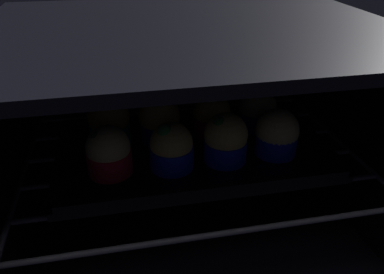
# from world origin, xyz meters

# --- Properties ---
(oven_cavity) EXTENTS (0.59, 0.47, 0.37)m
(oven_cavity) POSITION_xyz_m (0.00, 0.26, 0.17)
(oven_cavity) COLOR black
(oven_cavity) RESTS_ON ground
(oven_rack) EXTENTS (0.55, 0.42, 0.01)m
(oven_rack) POSITION_xyz_m (0.00, 0.22, 0.14)
(oven_rack) COLOR #42424C
(oven_rack) RESTS_ON oven_cavity
(baking_tray) EXTENTS (0.43, 0.26, 0.02)m
(baking_tray) POSITION_xyz_m (0.00, 0.22, 0.15)
(baking_tray) COLOR black
(baking_tray) RESTS_ON oven_rack
(muffin_row0_col0) EXTENTS (0.07, 0.07, 0.07)m
(muffin_row0_col0) POSITION_xyz_m (-0.13, 0.18, 0.19)
(muffin_row0_col0) COLOR red
(muffin_row0_col0) RESTS_ON baking_tray
(muffin_row0_col1) EXTENTS (0.07, 0.07, 0.08)m
(muffin_row0_col1) POSITION_xyz_m (-0.04, 0.17, 0.19)
(muffin_row0_col1) COLOR #1928B7
(muffin_row0_col1) RESTS_ON baking_tray
(muffin_row0_col2) EXTENTS (0.07, 0.07, 0.08)m
(muffin_row0_col2) POSITION_xyz_m (0.04, 0.17, 0.19)
(muffin_row0_col2) COLOR #1928B7
(muffin_row0_col2) RESTS_ON baking_tray
(muffin_row0_col3) EXTENTS (0.07, 0.07, 0.08)m
(muffin_row0_col3) POSITION_xyz_m (0.13, 0.18, 0.19)
(muffin_row0_col3) COLOR #1928B7
(muffin_row0_col3) RESTS_ON baking_tray
(muffin_row1_col0) EXTENTS (0.07, 0.07, 0.08)m
(muffin_row1_col0) POSITION_xyz_m (-0.13, 0.27, 0.19)
(muffin_row1_col0) COLOR #0C8C84
(muffin_row1_col0) RESTS_ON baking_tray
(muffin_row1_col1) EXTENTS (0.07, 0.07, 0.08)m
(muffin_row1_col1) POSITION_xyz_m (-0.05, 0.26, 0.19)
(muffin_row1_col1) COLOR #1928B7
(muffin_row1_col1) RESTS_ON baking_tray
(muffin_row1_col2) EXTENTS (0.07, 0.07, 0.07)m
(muffin_row1_col2) POSITION_xyz_m (0.04, 0.26, 0.18)
(muffin_row1_col2) COLOR red
(muffin_row1_col2) RESTS_ON baking_tray
(muffin_row1_col3) EXTENTS (0.07, 0.07, 0.07)m
(muffin_row1_col3) POSITION_xyz_m (0.13, 0.27, 0.19)
(muffin_row1_col3) COLOR #1928B7
(muffin_row1_col3) RESTS_ON baking_tray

